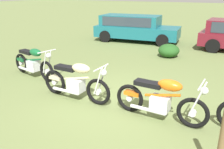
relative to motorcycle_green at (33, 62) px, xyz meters
The scene contains 7 objects.
ground_plane 3.37m from the motorcycle_green, ahead, with size 120.00×120.00×0.00m, color olive.
motorcycle_green is the anchor object (origin of this frame).
motorcycle_cream 2.38m from the motorcycle_green, 17.47° to the right, with size 2.07×0.64×1.02m.
motorcycle_orange 4.55m from the motorcycle_green, ahead, with size 2.09×0.64×1.02m.
car_teal 7.07m from the motorcycle_green, 87.00° to the left, with size 4.74×2.34×1.43m.
fence_post_wooden 6.18m from the motorcycle_green, 19.13° to the right, with size 0.10×0.10×1.24m, color brown.
shrub_low 5.60m from the motorcycle_green, 56.12° to the left, with size 0.88×0.95×0.56m.
Camera 1 is at (2.57, -4.85, 2.67)m, focal length 38.25 mm.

